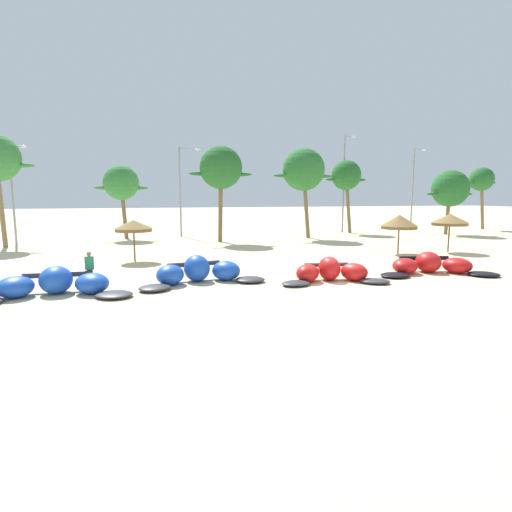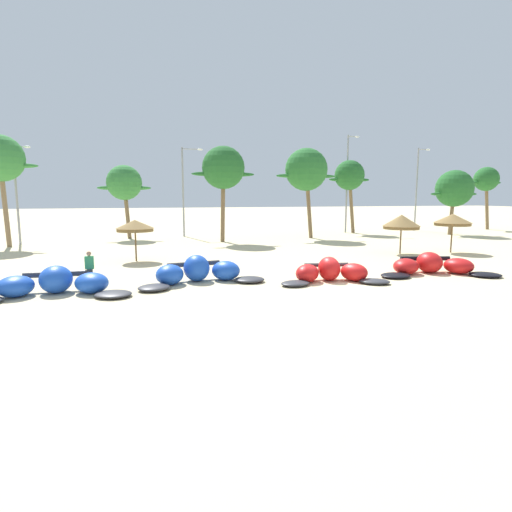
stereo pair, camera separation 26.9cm
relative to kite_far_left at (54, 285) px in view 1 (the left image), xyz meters
The scene contains 19 objects.
ground_plane 12.64m from the kite_far_left, ahead, with size 260.00×260.00×0.00m, color beige.
kite_far_left is the anchor object (origin of this frame).
kite_left 6.05m from the kite_far_left, ahead, with size 6.06×3.16×1.24m.
kite_left_of_center 12.00m from the kite_far_left, ahead, with size 5.28×2.83×1.13m.
kite_center 17.91m from the kite_far_left, ahead, with size 6.24×3.62×1.09m.
beach_umbrella_near_van 9.11m from the kite_far_left, 69.69° to the left, with size 2.30×2.30×2.55m.
beach_umbrella_middle 21.97m from the kite_far_left, 18.45° to the left, with size 2.54×2.54×2.72m.
beach_umbrella_near_palms 25.61m from the kite_far_left, 14.97° to the left, with size 2.56×2.56×2.75m.
person_near_kites 1.62m from the kite_far_left, 36.79° to the left, with size 0.36×0.24×1.62m.
palm_left 23.66m from the kite_far_left, 84.89° to the left, with size 4.86×3.24×6.85m.
palm_left_of_gap 21.54m from the kite_far_left, 59.68° to the left, with size 5.52×3.68×8.25m.
palm_center_left 27.19m from the kite_far_left, 45.61° to the left, with size 5.95×3.96×8.43m.
palm_center_right 34.51m from the kite_far_left, 42.40° to the left, with size 4.76×3.17×7.79m.
palm_right_of_gap 39.55m from the kite_far_left, 27.95° to the left, with size 5.66×3.77×6.66m.
palm_right 49.19m from the kite_far_left, 28.14° to the left, with size 4.24×2.83×7.41m.
lamppost_west 22.02m from the kite_far_left, 106.91° to the left, with size 1.43×0.24×8.14m.
lamppost_west_center 25.37m from the kite_far_left, 71.97° to the left, with size 2.11×0.24×8.68m.
lamppost_east_center 35.00m from the kite_far_left, 43.05° to the left, with size 1.39×0.24×10.48m.
lamppost_east 42.07m from the kite_far_left, 34.83° to the left, with size 1.63×0.24×9.41m.
Camera 1 is at (-9.36, -17.90, 3.97)m, focal length 29.29 mm.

